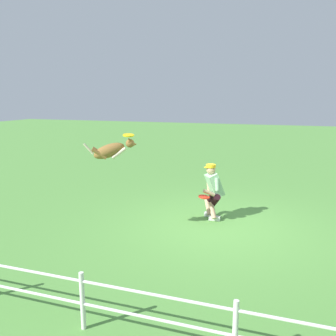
% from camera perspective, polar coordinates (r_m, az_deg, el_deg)
% --- Properties ---
extents(ground_plane, '(60.00, 60.00, 0.00)m').
position_cam_1_polar(ground_plane, '(7.97, 8.17, -9.38)').
color(ground_plane, '#569440').
extents(person, '(0.55, 0.71, 1.29)m').
position_cam_1_polar(person, '(8.30, 7.21, -3.45)').
color(person, silver).
rests_on(person, ground_plane).
extents(dog, '(0.94, 0.58, 0.47)m').
position_cam_1_polar(dog, '(7.05, -9.01, 2.82)').
color(dog, olive).
extents(frisbee_flying, '(0.28, 0.28, 0.06)m').
position_cam_1_polar(frisbee_flying, '(6.98, -6.35, 5.26)').
color(frisbee_flying, yellow).
extents(frisbee_held, '(0.35, 0.35, 0.06)m').
position_cam_1_polar(frisbee_held, '(8.00, 5.80, -4.62)').
color(frisbee_held, red).
rests_on(frisbee_held, person).
extents(fence, '(12.96, 0.06, 0.75)m').
position_cam_1_polar(fence, '(4.32, -2.38, -21.82)').
color(fence, silver).
rests_on(fence, ground_plane).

